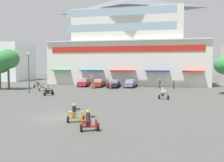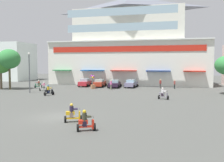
# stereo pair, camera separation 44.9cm
# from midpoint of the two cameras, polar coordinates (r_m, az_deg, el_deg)

# --- Properties ---
(ground_plane) EXTENTS (128.00, 128.00, 0.00)m
(ground_plane) POSITION_cam_midpoint_polar(r_m,az_deg,el_deg) (34.01, -2.36, -3.71)
(ground_plane) COLOR #4A4B47
(colonial_building) EXTENTS (34.58, 15.44, 19.59)m
(colonial_building) POSITION_cam_midpoint_polar(r_m,az_deg,el_deg) (55.92, 4.25, 8.31)
(colonial_building) COLOR silver
(colonial_building) RESTS_ON ground
(flank_building_left) EXTENTS (9.30, 9.27, 10.08)m
(flank_building_left) POSITION_cam_midpoint_polar(r_m,az_deg,el_deg) (71.41, -22.10, 4.21)
(flank_building_left) COLOR white
(flank_building_left) RESTS_ON ground
(plaza_tree_0) EXTENTS (3.80, 3.97, 7.17)m
(plaza_tree_0) POSITION_cam_midpoint_polar(r_m,az_deg,el_deg) (46.72, -22.74, 4.75)
(plaza_tree_0) COLOR brown
(plaza_tree_0) RESTS_ON ground
(plaza_tree_2) EXTENTS (4.20, 3.73, 6.35)m
(plaza_tree_2) POSITION_cam_midpoint_polar(r_m,az_deg,el_deg) (47.79, -24.46, 3.72)
(plaza_tree_2) COLOR brown
(plaza_tree_2) RESTS_ON ground
(parked_car_0) EXTENTS (2.52, 4.28, 1.59)m
(parked_car_0) POSITION_cam_midpoint_polar(r_m,az_deg,el_deg) (49.07, -6.11, -0.35)
(parked_car_0) COLOR red
(parked_car_0) RESTS_ON ground
(parked_car_1) EXTENTS (2.48, 4.46, 1.53)m
(parked_car_1) POSITION_cam_midpoint_polar(r_m,az_deg,el_deg) (47.98, -2.64, -0.45)
(parked_car_1) COLOR #AF3421
(parked_car_1) RESTS_ON ground
(parked_car_2) EXTENTS (2.62, 4.41, 1.48)m
(parked_car_2) POSITION_cam_midpoint_polar(r_m,az_deg,el_deg) (46.46, 0.89, -0.64)
(parked_car_2) COLOR #2B1B2F
(parked_car_2) RESTS_ON ground
(parked_car_3) EXTENTS (2.52, 4.04, 1.54)m
(parked_car_3) POSITION_cam_midpoint_polar(r_m,az_deg,el_deg) (46.77, 4.80, -0.59)
(parked_car_3) COLOR slate
(parked_car_3) RESTS_ON ground
(scooter_rider_0) EXTENTS (1.48, 1.00, 1.52)m
(scooter_rider_0) POSITION_cam_midpoint_polar(r_m,az_deg,el_deg) (19.71, -8.52, -7.72)
(scooter_rider_0) COLOR black
(scooter_rider_0) RESTS_ON ground
(scooter_rider_1) EXTENTS (1.37, 1.28, 1.52)m
(scooter_rider_1) POSITION_cam_midpoint_polar(r_m,az_deg,el_deg) (47.62, -16.63, -0.84)
(scooter_rider_1) COLOR black
(scooter_rider_1) RESTS_ON ground
(scooter_rider_2) EXTENTS (1.41, 0.81, 1.53)m
(scooter_rider_2) POSITION_cam_midpoint_polar(r_m,az_deg,el_deg) (32.32, 12.34, -3.08)
(scooter_rider_2) COLOR black
(scooter_rider_2) RESTS_ON ground
(scooter_rider_3) EXTENTS (1.17, 1.55, 1.52)m
(scooter_rider_3) POSITION_cam_midpoint_polar(r_m,az_deg,el_deg) (36.50, -14.28, -2.31)
(scooter_rider_3) COLOR black
(scooter_rider_3) RESTS_ON ground
(scooter_rider_4) EXTENTS (1.39, 0.87, 1.55)m
(scooter_rider_4) POSITION_cam_midpoint_polar(r_m,az_deg,el_deg) (42.70, -15.47, -1.36)
(scooter_rider_4) COLOR black
(scooter_rider_4) RESTS_ON ground
(scooter_rider_5) EXTENTS (1.40, 1.02, 1.50)m
(scooter_rider_5) POSITION_cam_midpoint_polar(r_m,az_deg,el_deg) (17.11, -5.41, -9.65)
(scooter_rider_5) COLOR black
(scooter_rider_5) RESTS_ON ground
(pedestrian_0) EXTENTS (0.46, 0.46, 1.69)m
(pedestrian_0) POSITION_cam_midpoint_polar(r_m,az_deg,el_deg) (46.06, 11.56, -0.51)
(pedestrian_0) COLOR #453D3B
(pedestrian_0) RESTS_ON ground
(pedestrian_1) EXTENTS (0.41, 0.41, 1.74)m
(pedestrian_1) POSITION_cam_midpoint_polar(r_m,az_deg,el_deg) (42.65, 0.08, -0.75)
(pedestrian_1) COLOR #6F6E58
(pedestrian_1) RESTS_ON ground
(pedestrian_2) EXTENTS (0.43, 0.43, 1.68)m
(pedestrian_2) POSITION_cam_midpoint_polar(r_m,az_deg,el_deg) (45.60, 14.75, -0.59)
(pedestrian_2) COLOR black
(pedestrian_2) RESTS_ON ground
(streetlamp_near) EXTENTS (0.40, 0.40, 6.33)m
(streetlamp_near) POSITION_cam_midpoint_polar(r_m,az_deg,el_deg) (40.25, -18.54, 2.62)
(streetlamp_near) COLOR #474C51
(streetlamp_near) RESTS_ON ground
(balloon_vendor_cart) EXTENTS (1.03, 1.08, 2.56)m
(balloon_vendor_cart) POSITION_cam_midpoint_polar(r_m,az_deg,el_deg) (44.50, -4.23, -0.59)
(balloon_vendor_cart) COLOR #9C6745
(balloon_vendor_cart) RESTS_ON ground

